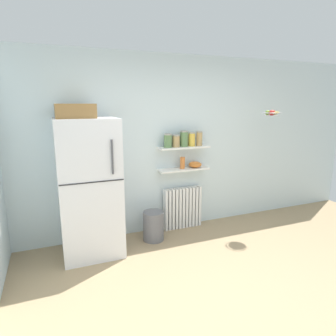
{
  "coord_description": "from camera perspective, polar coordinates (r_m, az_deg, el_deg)",
  "views": [
    {
      "loc": [
        -1.61,
        -2.01,
        1.91
      ],
      "look_at": [
        -0.15,
        1.6,
        1.05
      ],
      "focal_mm": 31.39,
      "sensor_mm": 36.0,
      "label": 1
    }
  ],
  "objects": [
    {
      "name": "hanging_fruit_basket",
      "position": [
        4.66,
        19.47,
        10.0
      ],
      "size": [
        0.28,
        0.28,
        0.09
      ],
      "color": "#B2B2B7"
    },
    {
      "name": "wall_shelf_upper",
      "position": [
        4.36,
        3.1,
        4.03
      ],
      "size": [
        0.78,
        0.22,
        0.02
      ],
      "primitive_type": "cube",
      "color": "white"
    },
    {
      "name": "wall_shelf_lower",
      "position": [
        4.42,
        3.05,
        -0.24
      ],
      "size": [
        0.78,
        0.22,
        0.02
      ],
      "primitive_type": "cube",
      "color": "white"
    },
    {
      "name": "storage_jar_2",
      "position": [
        4.34,
        3.12,
        5.69
      ],
      "size": [
        0.12,
        0.12,
        0.23
      ],
      "color": "#5B7F4C",
      "rests_on": "wall_shelf_upper"
    },
    {
      "name": "refrigerator",
      "position": [
        3.82,
        -15.15,
        -3.22
      ],
      "size": [
        0.74,
        0.73,
        1.91
      ],
      "color": "silver",
      "rests_on": "ground_plane"
    },
    {
      "name": "vase",
      "position": [
        4.39,
        2.83,
        1.01
      ],
      "size": [
        0.07,
        0.07,
        0.17
      ],
      "primitive_type": "cylinder",
      "color": "#CC7033",
      "rests_on": "wall_shelf_lower"
    },
    {
      "name": "storage_jar_3",
      "position": [
        4.4,
        4.63,
        5.6
      ],
      "size": [
        0.1,
        0.1,
        0.21
      ],
      "color": "yellow",
      "rests_on": "wall_shelf_upper"
    },
    {
      "name": "storage_jar_0",
      "position": [
        4.24,
        -0.01,
        5.32
      ],
      "size": [
        0.12,
        0.12,
        0.2
      ],
      "color": "#5B7F4C",
      "rests_on": "wall_shelf_upper"
    },
    {
      "name": "storage_jar_1",
      "position": [
        4.29,
        1.57,
        5.27
      ],
      "size": [
        0.11,
        0.11,
        0.18
      ],
      "color": "tan",
      "rests_on": "wall_shelf_upper"
    },
    {
      "name": "back_wall",
      "position": [
        4.41,
        -0.34,
        4.51
      ],
      "size": [
        7.04,
        0.1,
        2.6
      ],
      "primitive_type": "cube",
      "color": "silver",
      "rests_on": "ground_plane"
    },
    {
      "name": "shelf_bowl",
      "position": [
        4.49,
        5.29,
        0.68
      ],
      "size": [
        0.2,
        0.2,
        0.09
      ],
      "primitive_type": "ellipsoid",
      "color": "orange",
      "rests_on": "wall_shelf_lower"
    },
    {
      "name": "ground_plane",
      "position": [
        3.55,
        9.61,
        -20.36
      ],
      "size": [
        7.04,
        7.04,
        0.0
      ],
      "primitive_type": "plane",
      "color": "#9E8460"
    },
    {
      "name": "trash_bin",
      "position": [
        4.25,
        -2.85,
        -11.15
      ],
      "size": [
        0.29,
        0.29,
        0.42
      ],
      "primitive_type": "cylinder",
      "color": "slate",
      "rests_on": "ground_plane"
    },
    {
      "name": "storage_jar_4",
      "position": [
        4.45,
        6.1,
        5.73
      ],
      "size": [
        0.09,
        0.09,
        0.22
      ],
      "color": "tan",
      "rests_on": "wall_shelf_upper"
    },
    {
      "name": "radiator",
      "position": [
        4.62,
        2.8,
        -7.7
      ],
      "size": [
        0.61,
        0.12,
        0.64
      ],
      "color": "white",
      "rests_on": "ground_plane"
    }
  ]
}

